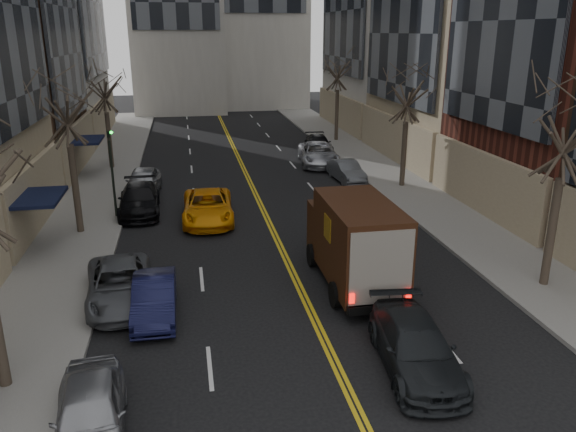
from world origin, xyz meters
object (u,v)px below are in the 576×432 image
ups_truck (355,242)px  observer_sedan (415,347)px  taxi (208,207)px  pedestrian (331,231)px

ups_truck → observer_sedan: 5.63m
taxi → pedestrian: (4.96, -4.99, 0.16)m
taxi → pedestrian: pedestrian is taller
observer_sedan → pedestrian: (-0.05, 8.93, 0.20)m
taxi → pedestrian: size_ratio=2.95×
observer_sedan → taxi: 14.79m
taxi → ups_truck: bearing=-57.5°
pedestrian → taxi: bearing=63.0°
observer_sedan → taxi: taxi is taller
pedestrian → ups_truck: bearing=-162.6°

